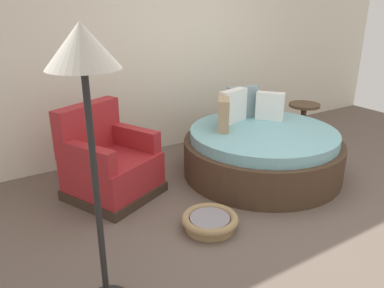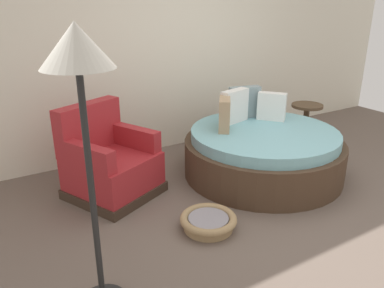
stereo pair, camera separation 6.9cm
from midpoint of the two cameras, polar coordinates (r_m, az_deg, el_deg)
The scene contains 7 objects.
ground_plane at distance 3.87m, azimuth 13.99°, elevation -9.67°, with size 8.00×8.00×0.02m, color #66564C.
back_wall at distance 5.11m, azimuth -2.35°, elevation 16.45°, with size 8.00×0.12×3.05m, color silver.
round_daybed at distance 4.47m, azimuth 10.95°, elevation -1.06°, with size 1.82×1.82×0.93m.
red_armchair at distance 4.00m, azimuth -11.89°, elevation -3.01°, with size 1.06×1.06×0.94m.
pet_basket at distance 3.45m, azimuth 3.06°, elevation -11.52°, with size 0.51×0.51×0.13m.
side_table at distance 5.72m, azimuth 17.20°, elevation 4.80°, with size 0.44×0.44×0.52m.
floor_lamp at distance 2.12m, azimuth -15.62°, elevation 9.59°, with size 0.40×0.40×1.82m.
Camera 2 is at (-2.43, -2.31, 1.92)m, focal length 35.48 mm.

